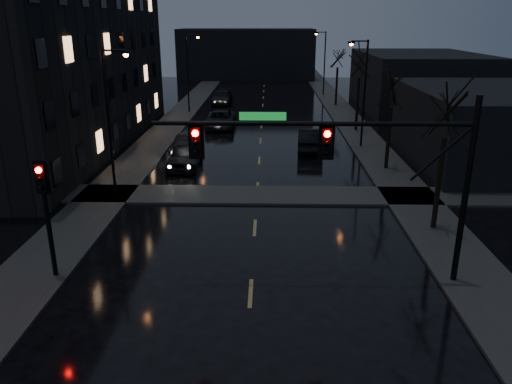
# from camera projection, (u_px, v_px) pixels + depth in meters

# --- Properties ---
(sidewalk_left) EXTENTS (3.00, 140.00, 0.12)m
(sidewalk_left) POSITION_uv_depth(u_px,v_px,m) (164.00, 132.00, 43.69)
(sidewalk_left) COLOR #2D2D2B
(sidewalk_left) RESTS_ON ground
(sidewalk_right) EXTENTS (3.00, 140.00, 0.12)m
(sidewalk_right) POSITION_uv_depth(u_px,v_px,m) (359.00, 133.00, 43.32)
(sidewalk_right) COLOR #2D2D2B
(sidewalk_right) RESTS_ON ground
(sidewalk_cross) EXTENTS (40.00, 3.00, 0.12)m
(sidewalk_cross) POSITION_uv_depth(u_px,v_px,m) (257.00, 195.00, 27.91)
(sidewalk_cross) COLOR #2D2D2B
(sidewalk_cross) RESTS_ON ground
(apartment_block) EXTENTS (12.00, 30.00, 12.00)m
(apartment_block) POSITION_uv_depth(u_px,v_px,m) (40.00, 67.00, 37.21)
(apartment_block) COLOR black
(apartment_block) RESTS_ON ground
(commercial_right_near) EXTENTS (10.00, 14.00, 5.00)m
(commercial_right_near) POSITION_uv_depth(u_px,v_px,m) (487.00, 126.00, 33.86)
(commercial_right_near) COLOR black
(commercial_right_near) RESTS_ON ground
(commercial_right_far) EXTENTS (12.00, 18.00, 6.00)m
(commercial_right_far) POSITION_uv_depth(u_px,v_px,m) (418.00, 81.00, 54.45)
(commercial_right_far) COLOR black
(commercial_right_far) RESTS_ON ground
(far_block) EXTENTS (22.00, 10.00, 8.00)m
(far_block) POSITION_uv_depth(u_px,v_px,m) (247.00, 54.00, 82.92)
(far_block) COLOR black
(far_block) RESTS_ON ground
(signal_mast) EXTENTS (11.11, 0.41, 7.00)m
(signal_mast) POSITION_uv_depth(u_px,v_px,m) (362.00, 156.00, 17.28)
(signal_mast) COLOR black
(signal_mast) RESTS_ON ground
(signal_pole_left) EXTENTS (0.35, 0.41, 4.53)m
(signal_pole_left) POSITION_uv_depth(u_px,v_px,m) (45.00, 204.00, 18.13)
(signal_pole_left) COLOR black
(signal_pole_left) RESTS_ON ground
(tree_near) EXTENTS (3.52, 3.52, 8.08)m
(tree_near) POSITION_uv_depth(u_px,v_px,m) (449.00, 97.00, 21.46)
(tree_near) COLOR black
(tree_near) RESTS_ON ground
(tree_mid_a) EXTENTS (3.30, 3.30, 7.58)m
(tree_mid_a) POSITION_uv_depth(u_px,v_px,m) (394.00, 80.00, 31.04)
(tree_mid_a) COLOR black
(tree_mid_a) RESTS_ON ground
(tree_mid_b) EXTENTS (3.74, 3.74, 8.59)m
(tree_mid_b) POSITION_uv_depth(u_px,v_px,m) (361.00, 54.00, 42.13)
(tree_mid_b) COLOR black
(tree_mid_b) RESTS_ON ground
(tree_far) EXTENTS (3.43, 3.43, 7.88)m
(tree_far) POSITION_uv_depth(u_px,v_px,m) (338.00, 51.00, 55.53)
(tree_far) COLOR black
(tree_far) RESTS_ON ground
(streetlight_l_near) EXTENTS (1.53, 0.28, 8.00)m
(streetlight_l_near) POSITION_uv_depth(u_px,v_px,m) (112.00, 112.00, 26.07)
(streetlight_l_near) COLOR black
(streetlight_l_near) RESTS_ON ground
(streetlight_l_far) EXTENTS (1.53, 0.28, 8.00)m
(streetlight_l_far) POSITION_uv_depth(u_px,v_px,m) (189.00, 67.00, 51.58)
(streetlight_l_far) COLOR black
(streetlight_l_far) RESTS_ON ground
(streetlight_r_mid) EXTENTS (1.53, 0.28, 8.00)m
(streetlight_r_mid) POSITION_uv_depth(u_px,v_px,m) (362.00, 85.00, 37.07)
(streetlight_r_mid) COLOR black
(streetlight_r_mid) RESTS_ON ground
(streetlight_r_far) EXTENTS (1.53, 0.28, 8.00)m
(streetlight_r_far) POSITION_uv_depth(u_px,v_px,m) (323.00, 58.00, 63.53)
(streetlight_r_far) COLOR black
(streetlight_r_far) RESTS_ON ground
(oncoming_car_a) EXTENTS (2.02, 4.95, 1.68)m
(oncoming_car_a) POSITION_uv_depth(u_px,v_px,m) (185.00, 155.00, 33.22)
(oncoming_car_a) COLOR black
(oncoming_car_a) RESTS_ON ground
(oncoming_car_b) EXTENTS (2.02, 4.37, 1.39)m
(oncoming_car_b) POSITION_uv_depth(u_px,v_px,m) (186.00, 145.00, 36.52)
(oncoming_car_b) COLOR black
(oncoming_car_b) RESTS_ON ground
(oncoming_car_c) EXTENTS (2.62, 5.57, 1.54)m
(oncoming_car_c) POSITION_uv_depth(u_px,v_px,m) (221.00, 120.00, 45.36)
(oncoming_car_c) COLOR black
(oncoming_car_c) RESTS_ON ground
(oncoming_car_d) EXTENTS (2.39, 5.48, 1.57)m
(oncoming_car_d) POSITION_uv_depth(u_px,v_px,m) (222.00, 97.00, 58.36)
(oncoming_car_d) COLOR black
(oncoming_car_d) RESTS_ON ground
(lead_car) EXTENTS (2.23, 5.33, 1.71)m
(lead_car) POSITION_uv_depth(u_px,v_px,m) (311.00, 139.00, 37.48)
(lead_car) COLOR black
(lead_car) RESTS_ON ground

